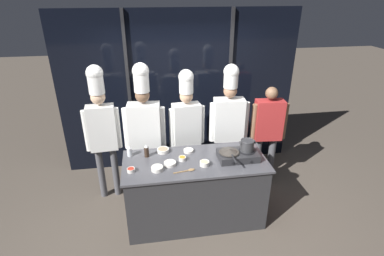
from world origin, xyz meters
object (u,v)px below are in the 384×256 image
at_px(stock_pot, 247,145).
at_px(chef_sous, 144,124).
at_px(squeeze_bottle_clear, 129,151).
at_px(chef_head, 102,123).
at_px(prep_bowl_bean_sprouts, 157,168).
at_px(prep_bowl_garlic, 170,163).
at_px(squeeze_bottle_soy, 146,151).
at_px(prep_bowl_chili_flakes, 131,170).
at_px(frying_pan, 229,151).
at_px(chef_pastry, 229,120).
at_px(prep_bowl_mushrooms, 163,150).
at_px(serving_spoon_slotted, 189,170).
at_px(chef_line, 187,123).
at_px(prep_bowl_onion, 188,151).
at_px(person_guest, 268,127).
at_px(prep_bowl_ginger, 205,163).
at_px(portable_stove, 238,155).
at_px(prep_bowl_carrots, 182,158).

height_order(stock_pot, chef_sous, chef_sous).
distance_m(squeeze_bottle_clear, chef_head, 0.64).
height_order(prep_bowl_bean_sprouts, prep_bowl_garlic, prep_bowl_bean_sprouts).
distance_m(squeeze_bottle_soy, prep_bowl_chili_flakes, 0.39).
height_order(frying_pan, squeeze_bottle_clear, frying_pan).
bearing_deg(chef_pastry, squeeze_bottle_soy, 26.80).
xyz_separation_m(squeeze_bottle_soy, prep_bowl_mushrooms, (0.22, 0.09, -0.06)).
bearing_deg(chef_head, chef_sous, 172.72).
relative_size(frying_pan, chef_pastry, 0.23).
relative_size(prep_bowl_mushrooms, serving_spoon_slotted, 0.60).
bearing_deg(squeeze_bottle_soy, chef_line, 41.26).
height_order(prep_bowl_bean_sprouts, chef_line, chef_line).
distance_m(prep_bowl_onion, chef_line, 0.54).
distance_m(prep_bowl_bean_sprouts, chef_sous, 0.87).
relative_size(stock_pot, person_guest, 0.12).
bearing_deg(chef_sous, prep_bowl_mushrooms, 125.46).
bearing_deg(squeeze_bottle_clear, prep_bowl_bean_sprouts, -49.93).
bearing_deg(person_guest, prep_bowl_mushrooms, 19.40).
xyz_separation_m(prep_bowl_ginger, person_guest, (1.18, 0.86, 0.02)).
xyz_separation_m(stock_pot, prep_bowl_onion, (-0.73, 0.28, -0.17)).
height_order(frying_pan, prep_bowl_garlic, frying_pan).
height_order(stock_pot, prep_bowl_garlic, stock_pot).
bearing_deg(stock_pot, prep_bowl_mushrooms, 162.86).
relative_size(prep_bowl_onion, chef_head, 0.07).
height_order(squeeze_bottle_clear, prep_bowl_chili_flakes, squeeze_bottle_clear).
relative_size(squeeze_bottle_clear, prep_bowl_bean_sprouts, 1.01).
bearing_deg(chef_line, portable_stove, 119.02).
xyz_separation_m(portable_stove, chef_line, (-0.56, 0.78, 0.16)).
distance_m(prep_bowl_ginger, prep_bowl_mushrooms, 0.65).
xyz_separation_m(prep_bowl_garlic, chef_pastry, (0.97, 0.79, 0.20)).
bearing_deg(chef_head, chef_line, 176.96).
bearing_deg(chef_pastry, prep_bowl_ginger, 61.97).
bearing_deg(serving_spoon_slotted, prep_bowl_onion, 81.90).
bearing_deg(prep_bowl_carrots, chef_sous, 125.42).
bearing_deg(prep_bowl_chili_flakes, prep_bowl_ginger, 0.02).
height_order(prep_bowl_garlic, chef_head, chef_head).
bearing_deg(chef_line, prep_bowl_mushrooms, 42.04).
distance_m(portable_stove, prep_bowl_onion, 0.67).
distance_m(prep_bowl_chili_flakes, prep_bowl_garlic, 0.49).
relative_size(squeeze_bottle_soy, chef_head, 0.09).
bearing_deg(frying_pan, chef_head, 155.57).
relative_size(stock_pot, serving_spoon_slotted, 0.74).
relative_size(prep_bowl_onion, chef_sous, 0.07).
bearing_deg(chef_line, squeeze_bottle_clear, 23.14).
distance_m(prep_bowl_onion, prep_bowl_mushrooms, 0.35).
xyz_separation_m(prep_bowl_onion, person_guest, (1.33, 0.49, 0.03)).
relative_size(portable_stove, prep_bowl_onion, 3.75).
bearing_deg(prep_bowl_carrots, prep_bowl_mushrooms, 131.68).
distance_m(prep_bowl_onion, chef_sous, 0.76).
distance_m(frying_pan, prep_bowl_carrots, 0.62).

